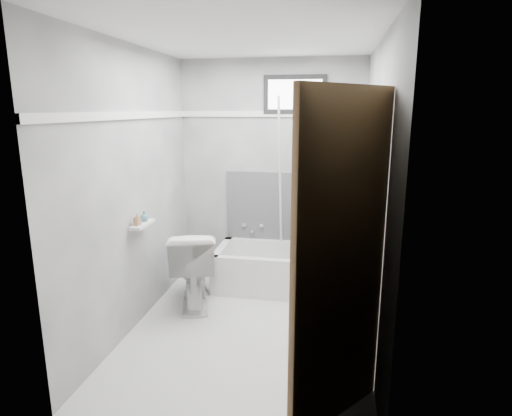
% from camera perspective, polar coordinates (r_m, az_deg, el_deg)
% --- Properties ---
extents(floor, '(2.60, 2.60, 0.00)m').
position_cam_1_polar(floor, '(3.89, -0.93, -15.69)').
color(floor, silver).
rests_on(floor, ground).
extents(ceiling, '(2.60, 2.60, 0.00)m').
position_cam_1_polar(ceiling, '(3.45, -1.09, 21.87)').
color(ceiling, silver).
rests_on(ceiling, floor).
extents(wall_back, '(2.00, 0.02, 2.40)m').
position_cam_1_polar(wall_back, '(4.74, 2.00, 4.91)').
color(wall_back, slate).
rests_on(wall_back, floor).
extents(wall_front, '(2.00, 0.02, 2.40)m').
position_cam_1_polar(wall_front, '(2.25, -7.32, -4.38)').
color(wall_front, slate).
rests_on(wall_front, floor).
extents(wall_left, '(0.02, 2.60, 2.40)m').
position_cam_1_polar(wall_left, '(3.79, -16.01, 2.36)').
color(wall_left, slate).
rests_on(wall_left, floor).
extents(wall_right, '(0.02, 2.60, 2.40)m').
position_cam_1_polar(wall_right, '(3.43, 15.62, 1.30)').
color(wall_right, slate).
rests_on(wall_right, floor).
extents(bathtub, '(1.50, 0.70, 0.42)m').
position_cam_1_polar(bathtub, '(4.61, 4.11, -8.10)').
color(bathtub, silver).
rests_on(bathtub, floor).
extents(office_chair, '(0.82, 0.82, 1.03)m').
position_cam_1_polar(office_chair, '(4.50, 10.02, -3.09)').
color(office_chair, slate).
rests_on(office_chair, bathtub).
extents(toilet, '(0.63, 0.86, 0.75)m').
position_cam_1_polar(toilet, '(4.22, -8.33, -7.85)').
color(toilet, white).
rests_on(toilet, floor).
extents(door, '(0.78, 0.78, 2.00)m').
position_cam_1_polar(door, '(2.27, 17.81, -10.18)').
color(door, brown).
rests_on(door, floor).
extents(window, '(0.66, 0.04, 0.40)m').
position_cam_1_polar(window, '(4.65, 5.21, 14.84)').
color(window, black).
rests_on(window, wall_back).
extents(backerboard, '(1.50, 0.02, 0.78)m').
position_cam_1_polar(backerboard, '(4.78, 4.91, 0.05)').
color(backerboard, '#4C4C4F').
rests_on(backerboard, wall_back).
extents(trim_back, '(2.00, 0.02, 0.06)m').
position_cam_1_polar(trim_back, '(4.68, 2.04, 12.42)').
color(trim_back, white).
rests_on(trim_back, wall_back).
extents(trim_left, '(0.02, 2.60, 0.06)m').
position_cam_1_polar(trim_left, '(3.73, -16.44, 11.76)').
color(trim_left, white).
rests_on(trim_left, wall_left).
extents(pole, '(0.02, 0.50, 1.90)m').
position_cam_1_polar(pole, '(4.51, 3.25, 2.56)').
color(pole, silver).
rests_on(pole, bathtub).
extents(shelf, '(0.10, 0.32, 0.02)m').
position_cam_1_polar(shelf, '(3.82, -14.86, -2.12)').
color(shelf, silver).
rests_on(shelf, wall_left).
extents(soap_bottle_a, '(0.06, 0.06, 0.11)m').
position_cam_1_polar(soap_bottle_a, '(3.74, -15.57, -1.46)').
color(soap_bottle_a, '#A07950').
rests_on(soap_bottle_a, shelf).
extents(soap_bottle_b, '(0.10, 0.10, 0.09)m').
position_cam_1_polar(soap_bottle_b, '(3.86, -14.68, -1.04)').
color(soap_bottle_b, slate).
rests_on(soap_bottle_b, shelf).
extents(faucet, '(0.26, 0.10, 0.16)m').
position_cam_1_polar(faucet, '(4.88, -0.44, -2.66)').
color(faucet, silver).
rests_on(faucet, wall_back).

